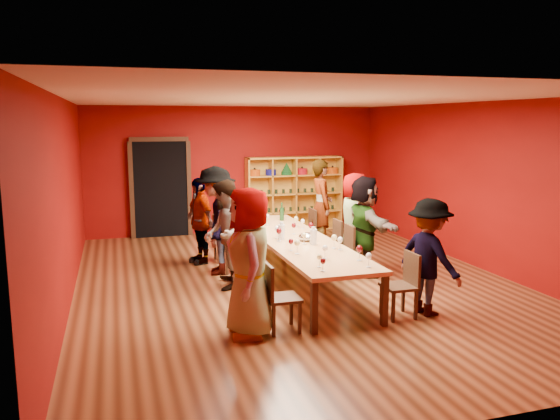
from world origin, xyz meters
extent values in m
cube|color=#4C2714|center=(0.00, 0.00, -0.01)|extent=(7.10, 9.10, 0.02)
cube|color=#670605|center=(0.00, 4.51, 1.50)|extent=(7.10, 0.02, 3.00)
cube|color=#670605|center=(0.00, -4.51, 1.50)|extent=(7.10, 0.02, 3.00)
cube|color=#670605|center=(-3.51, 0.00, 1.50)|extent=(0.02, 9.10, 3.00)
cube|color=#670605|center=(3.51, 0.00, 1.50)|extent=(0.02, 9.10, 3.00)
cube|color=white|center=(0.00, 0.00, 3.01)|extent=(7.10, 9.10, 0.02)
cube|color=tan|center=(0.00, 0.00, 0.72)|extent=(1.10, 4.50, 0.06)
cube|color=black|center=(-0.49, -2.17, 0.34)|extent=(0.08, 0.08, 0.69)
cube|color=black|center=(-0.49, 2.17, 0.34)|extent=(0.08, 0.08, 0.69)
cube|color=black|center=(0.49, -2.17, 0.34)|extent=(0.08, 0.08, 0.69)
cube|color=black|center=(0.49, 2.17, 0.34)|extent=(0.08, 0.08, 0.69)
cube|color=black|center=(-1.80, 4.44, 1.10)|extent=(1.20, 0.14, 2.20)
cube|color=black|center=(-1.80, 4.37, 2.25)|extent=(1.32, 0.06, 0.10)
cube|color=black|center=(-2.45, 4.37, 1.10)|extent=(0.10, 0.06, 2.20)
cube|color=black|center=(-1.15, 4.37, 1.10)|extent=(0.10, 0.06, 2.20)
cube|color=gold|center=(0.22, 4.28, 0.90)|extent=(0.04, 0.40, 1.80)
cube|color=gold|center=(2.58, 4.28, 0.90)|extent=(0.04, 0.40, 1.80)
cube|color=gold|center=(1.40, 4.28, 1.78)|extent=(2.40, 0.40, 0.04)
cube|color=gold|center=(1.40, 4.28, 0.02)|extent=(2.40, 0.40, 0.04)
cube|color=gold|center=(1.40, 4.47, 0.90)|extent=(2.40, 0.02, 1.80)
cube|color=gold|center=(1.40, 4.28, 0.45)|extent=(2.36, 0.38, 0.03)
cube|color=gold|center=(1.40, 4.28, 0.90)|extent=(2.36, 0.38, 0.03)
cube|color=gold|center=(1.40, 4.28, 1.35)|extent=(2.36, 0.38, 0.03)
cube|color=gold|center=(0.80, 4.28, 0.90)|extent=(0.03, 0.38, 1.76)
cube|color=gold|center=(1.40, 4.28, 0.90)|extent=(0.03, 0.38, 1.76)
cube|color=gold|center=(2.00, 4.28, 0.90)|extent=(0.03, 0.38, 1.76)
cylinder|color=#D0530C|center=(0.40, 4.28, 1.44)|extent=(0.26, 0.26, 0.15)
sphere|color=black|center=(0.40, 4.28, 1.53)|extent=(0.05, 0.05, 0.05)
cylinder|color=navy|center=(0.80, 4.28, 1.44)|extent=(0.26, 0.26, 0.15)
sphere|color=black|center=(0.80, 4.28, 1.53)|extent=(0.05, 0.05, 0.05)
cylinder|color=#175D28|center=(1.20, 4.28, 1.41)|extent=(0.26, 0.26, 0.08)
cone|color=#175D28|center=(1.20, 4.28, 1.56)|extent=(0.24, 0.24, 0.22)
cylinder|color=red|center=(1.60, 4.28, 1.44)|extent=(0.26, 0.26, 0.15)
sphere|color=black|center=(1.60, 4.28, 1.53)|extent=(0.05, 0.05, 0.05)
cylinder|color=yellow|center=(2.00, 4.28, 1.44)|extent=(0.26, 0.26, 0.15)
sphere|color=black|center=(2.00, 4.28, 1.53)|extent=(0.05, 0.05, 0.05)
cylinder|color=#D0530C|center=(2.40, 4.28, 1.44)|extent=(0.26, 0.26, 0.15)
sphere|color=black|center=(2.40, 4.28, 1.53)|extent=(0.05, 0.05, 0.05)
cylinder|color=black|center=(0.38, 4.28, 0.52)|extent=(0.07, 0.07, 0.10)
cylinder|color=black|center=(0.56, 4.28, 0.52)|extent=(0.07, 0.07, 0.10)
cylinder|color=black|center=(0.75, 4.28, 0.52)|extent=(0.07, 0.07, 0.10)
cylinder|color=black|center=(0.93, 4.28, 0.52)|extent=(0.07, 0.07, 0.10)
cylinder|color=black|center=(1.12, 4.28, 0.52)|extent=(0.07, 0.07, 0.10)
cylinder|color=black|center=(1.30, 4.28, 0.52)|extent=(0.07, 0.07, 0.10)
cylinder|color=black|center=(1.49, 4.28, 0.52)|extent=(0.07, 0.07, 0.10)
cylinder|color=black|center=(1.67, 4.28, 0.52)|extent=(0.07, 0.07, 0.10)
cylinder|color=black|center=(1.86, 4.28, 0.52)|extent=(0.07, 0.07, 0.10)
cylinder|color=black|center=(2.04, 4.28, 0.52)|extent=(0.07, 0.07, 0.10)
cylinder|color=black|center=(2.23, 4.28, 0.52)|extent=(0.07, 0.07, 0.10)
cylinder|color=black|center=(2.42, 4.28, 0.52)|extent=(0.07, 0.07, 0.10)
cylinder|color=black|center=(0.38, 4.28, 0.97)|extent=(0.07, 0.07, 0.10)
cylinder|color=black|center=(0.56, 4.28, 0.97)|extent=(0.07, 0.07, 0.10)
cylinder|color=black|center=(0.75, 4.28, 0.97)|extent=(0.07, 0.07, 0.10)
cylinder|color=black|center=(0.93, 4.28, 0.97)|extent=(0.07, 0.07, 0.10)
cylinder|color=black|center=(1.12, 4.28, 0.97)|extent=(0.07, 0.07, 0.10)
cylinder|color=black|center=(1.30, 4.28, 0.97)|extent=(0.07, 0.07, 0.10)
cylinder|color=black|center=(1.49, 4.28, 0.97)|extent=(0.07, 0.07, 0.10)
cylinder|color=black|center=(1.67, 4.28, 0.97)|extent=(0.07, 0.07, 0.10)
cylinder|color=black|center=(1.86, 4.28, 0.97)|extent=(0.07, 0.07, 0.10)
cylinder|color=black|center=(2.04, 4.28, 0.97)|extent=(0.07, 0.07, 0.10)
cylinder|color=black|center=(2.23, 4.28, 0.97)|extent=(0.07, 0.07, 0.10)
cylinder|color=black|center=(2.42, 4.28, 0.97)|extent=(0.07, 0.07, 0.10)
cube|color=black|center=(-0.83, -1.94, 0.43)|extent=(0.42, 0.42, 0.04)
cube|color=black|center=(-1.02, -1.94, 0.67)|extent=(0.04, 0.40, 0.44)
cube|color=black|center=(-1.00, -2.11, 0.21)|extent=(0.04, 0.04, 0.41)
cube|color=black|center=(-0.66, -2.11, 0.21)|extent=(0.04, 0.04, 0.41)
cube|color=black|center=(-1.00, -1.77, 0.21)|extent=(0.04, 0.04, 0.41)
cube|color=black|center=(-0.66, -1.77, 0.21)|extent=(0.04, 0.04, 0.41)
imported|color=#CB8889|center=(-1.26, -1.94, 0.93)|extent=(0.58, 0.95, 1.86)
cube|color=black|center=(-0.83, 0.09, 0.43)|extent=(0.42, 0.42, 0.04)
cube|color=black|center=(-1.02, 0.09, 0.67)|extent=(0.04, 0.40, 0.44)
cube|color=black|center=(-1.00, -0.08, 0.21)|extent=(0.04, 0.04, 0.41)
cube|color=black|center=(-0.66, -0.08, 0.21)|extent=(0.04, 0.04, 0.41)
cube|color=black|center=(-1.00, 0.26, 0.21)|extent=(0.04, 0.04, 0.41)
cube|color=black|center=(-0.66, 0.26, 0.21)|extent=(0.04, 0.04, 0.41)
imported|color=#5274A9|center=(-1.17, 0.09, 0.87)|extent=(0.63, 0.92, 1.74)
cube|color=black|center=(-0.83, 0.96, 0.43)|extent=(0.42, 0.42, 0.04)
cube|color=black|center=(-1.02, 0.96, 0.67)|extent=(0.04, 0.40, 0.44)
cube|color=black|center=(-1.00, 0.79, 0.21)|extent=(0.04, 0.04, 0.41)
cube|color=black|center=(-0.66, 0.79, 0.21)|extent=(0.04, 0.04, 0.41)
cube|color=black|center=(-1.00, 1.13, 0.21)|extent=(0.04, 0.04, 0.41)
cube|color=black|center=(-0.66, 1.13, 0.21)|extent=(0.04, 0.04, 0.41)
imported|color=#526FA9|center=(-1.15, 0.96, 0.94)|extent=(0.71, 1.29, 1.89)
cube|color=black|center=(-0.83, 1.76, 0.43)|extent=(0.42, 0.42, 0.04)
cube|color=black|center=(-1.02, 1.76, 0.67)|extent=(0.04, 0.40, 0.44)
cube|color=black|center=(-1.00, 1.59, 0.21)|extent=(0.04, 0.04, 0.41)
cube|color=black|center=(-0.66, 1.59, 0.21)|extent=(0.04, 0.04, 0.41)
cube|color=black|center=(-1.00, 1.93, 0.21)|extent=(0.04, 0.04, 0.41)
cube|color=black|center=(-0.66, 1.93, 0.21)|extent=(0.04, 0.04, 0.41)
imported|color=silver|center=(-1.31, 1.76, 0.81)|extent=(0.68, 1.03, 1.62)
cube|color=black|center=(0.83, -1.93, 0.43)|extent=(0.42, 0.42, 0.04)
cube|color=black|center=(1.02, -1.93, 0.67)|extent=(0.04, 0.40, 0.44)
cube|color=black|center=(0.66, -2.10, 0.21)|extent=(0.04, 0.04, 0.41)
cube|color=black|center=(1.00, -2.10, 0.21)|extent=(0.04, 0.04, 0.41)
cube|color=black|center=(0.66, -1.76, 0.21)|extent=(0.04, 0.04, 0.41)
cube|color=black|center=(1.00, -1.76, 0.21)|extent=(0.04, 0.04, 0.41)
imported|color=silver|center=(1.28, -1.93, 0.81)|extent=(0.69, 1.12, 1.62)
cube|color=black|center=(0.83, 0.14, 0.43)|extent=(0.42, 0.42, 0.04)
cube|color=black|center=(1.02, 0.14, 0.67)|extent=(0.04, 0.40, 0.44)
cube|color=black|center=(0.66, -0.03, 0.21)|extent=(0.04, 0.04, 0.41)
cube|color=black|center=(1.00, -0.03, 0.21)|extent=(0.04, 0.04, 0.41)
cube|color=black|center=(0.66, 0.31, 0.21)|extent=(0.04, 0.04, 0.41)
cube|color=black|center=(1.00, 0.31, 0.21)|extent=(0.04, 0.04, 0.41)
imported|color=tan|center=(1.30, 0.14, 0.87)|extent=(0.47, 1.61, 1.74)
cube|color=black|center=(0.83, 0.66, 0.43)|extent=(0.42, 0.42, 0.04)
cube|color=black|center=(1.02, 0.66, 0.67)|extent=(0.04, 0.40, 0.44)
cube|color=black|center=(0.66, 0.49, 0.21)|extent=(0.04, 0.04, 0.41)
cube|color=black|center=(1.00, 0.49, 0.21)|extent=(0.04, 0.04, 0.41)
cube|color=black|center=(0.66, 0.83, 0.21)|extent=(0.04, 0.04, 0.41)
cube|color=black|center=(1.00, 0.83, 0.21)|extent=(0.04, 0.04, 0.41)
imported|color=#46464A|center=(1.34, 0.66, 0.87)|extent=(0.57, 0.90, 1.73)
cube|color=black|center=(0.83, 1.97, 0.43)|extent=(0.42, 0.42, 0.04)
cube|color=black|center=(1.02, 1.97, 0.67)|extent=(0.04, 0.40, 0.44)
cube|color=black|center=(0.66, 1.80, 0.21)|extent=(0.04, 0.04, 0.41)
cube|color=black|center=(1.00, 1.80, 0.21)|extent=(0.04, 0.04, 0.41)
cube|color=black|center=(0.66, 2.14, 0.21)|extent=(0.04, 0.04, 0.41)
cube|color=black|center=(1.00, 2.14, 0.21)|extent=(0.04, 0.04, 0.41)
imported|color=#CA8893|center=(1.21, 1.97, 0.95)|extent=(0.58, 0.74, 1.89)
cylinder|color=silver|center=(0.37, -0.96, 0.75)|extent=(0.07, 0.07, 0.01)
cylinder|color=silver|center=(0.37, -0.96, 0.81)|extent=(0.01, 0.01, 0.11)
ellipsoid|color=silver|center=(0.37, -0.96, 0.91)|extent=(0.08, 0.08, 0.09)
cylinder|color=silver|center=(0.32, 0.15, 0.75)|extent=(0.07, 0.07, 0.01)
cylinder|color=silver|center=(0.32, 0.15, 0.82)|extent=(0.01, 0.01, 0.12)
ellipsoid|color=#49070B|center=(0.32, 0.15, 0.92)|extent=(0.09, 0.09, 0.10)
cylinder|color=silver|center=(-0.14, 1.27, 0.75)|extent=(0.07, 0.07, 0.01)
cylinder|color=silver|center=(-0.14, 1.27, 0.82)|extent=(0.01, 0.01, 0.12)
ellipsoid|color=silver|center=(-0.14, 1.27, 0.91)|extent=(0.08, 0.08, 0.10)
cylinder|color=silver|center=(0.32, -0.84, 0.75)|extent=(0.07, 0.07, 0.01)
cylinder|color=silver|center=(0.32, -0.84, 0.82)|extent=(0.01, 0.01, 0.12)
ellipsoid|color=beige|center=(0.32, -0.84, 0.92)|extent=(0.09, 0.09, 0.10)
cylinder|color=silver|center=(0.34, -1.98, 0.75)|extent=(0.06, 0.06, 0.01)
cylinder|color=silver|center=(0.34, -1.98, 0.81)|extent=(0.01, 0.01, 0.11)
ellipsoid|color=silver|center=(0.34, -1.98, 0.90)|extent=(0.08, 0.08, 0.09)
cylinder|color=silver|center=(-0.28, 1.97, 0.75)|extent=(0.06, 0.06, 0.01)
cylinder|color=silver|center=(-0.28, 1.97, 0.81)|extent=(0.01, 0.01, 0.10)
ellipsoid|color=beige|center=(-0.28, 1.97, 0.89)|extent=(0.07, 0.07, 0.08)
cylinder|color=silver|center=(0.37, -1.63, 0.75)|extent=(0.07, 0.07, 0.01)
cylinder|color=silver|center=(0.37, -1.63, 0.82)|extent=(0.01, 0.01, 0.12)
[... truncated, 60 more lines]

